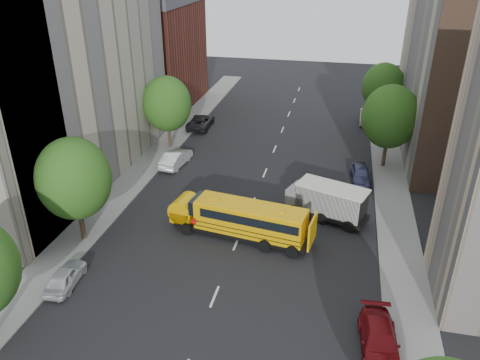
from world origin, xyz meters
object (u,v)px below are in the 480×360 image
(parked_car_3, at_px, (379,341))
(parked_car_4, at_px, (361,174))
(street_tree_4, at_px, (390,117))
(parked_car_1, at_px, (176,158))
(school_bus, at_px, (240,218))
(parked_car_0, at_px, (65,277))
(parked_car_5, at_px, (366,117))
(street_tree_2, at_px, (167,104))
(street_tree_1, at_px, (74,179))
(parked_car_2, at_px, (201,122))
(street_tree_5, at_px, (383,87))
(safari_truck, at_px, (326,201))

(parked_car_3, xyz_separation_m, parked_car_4, (-0.80, 20.49, 0.01))
(street_tree_4, distance_m, parked_car_4, 6.16)
(parked_car_1, bearing_deg, school_bus, 134.70)
(parked_car_0, xyz_separation_m, parked_car_1, (0.66, 18.76, 0.12))
(parked_car_4, distance_m, parked_car_5, 16.54)
(street_tree_2, distance_m, parked_car_3, 32.08)
(street_tree_1, relative_size, parked_car_1, 1.70)
(parked_car_2, relative_size, parked_car_3, 1.11)
(parked_car_3, bearing_deg, parked_car_1, 128.40)
(parked_car_0, distance_m, parked_car_4, 26.50)
(parked_car_3, bearing_deg, parked_car_2, 117.70)
(street_tree_5, distance_m, school_bus, 29.39)
(street_tree_4, distance_m, safari_truck, 12.61)
(parked_car_1, relative_size, parked_car_5, 1.01)
(street_tree_5, distance_m, safari_truck, 23.77)
(safari_truck, bearing_deg, street_tree_2, 166.64)
(parked_car_4, xyz_separation_m, parked_car_5, (0.80, 16.52, 0.05))
(school_bus, bearing_deg, safari_truck, 43.00)
(parked_car_1, bearing_deg, parked_car_5, -131.75)
(school_bus, relative_size, parked_car_5, 2.23)
(street_tree_1, xyz_separation_m, street_tree_2, (0.00, 18.00, -0.12))
(parked_car_5, bearing_deg, parked_car_0, -116.93)
(street_tree_4, xyz_separation_m, safari_truck, (-4.97, -11.02, -3.56))
(street_tree_2, xyz_separation_m, safari_truck, (17.03, -11.02, -3.32))
(street_tree_4, xyz_separation_m, parked_car_5, (-1.40, 12.77, -4.32))
(street_tree_2, bearing_deg, parked_car_5, 31.80)
(school_bus, distance_m, parked_car_3, 13.23)
(street_tree_4, height_order, parked_car_3, street_tree_4)
(school_bus, distance_m, parked_car_4, 14.35)
(parked_car_3, height_order, parked_car_5, parked_car_5)
(street_tree_2, height_order, street_tree_5, street_tree_2)
(safari_truck, xyz_separation_m, parked_car_5, (3.57, 23.80, -0.76))
(parked_car_0, xyz_separation_m, parked_car_3, (19.06, -1.28, 0.06))
(street_tree_4, bearing_deg, parked_car_3, -93.31)
(street_tree_5, height_order, parked_car_3, street_tree_5)
(parked_car_3, bearing_deg, street_tree_1, 158.99)
(street_tree_2, distance_m, street_tree_4, 22.00)
(parked_car_1, distance_m, parked_car_4, 17.61)
(street_tree_5, bearing_deg, street_tree_1, -126.25)
(school_bus, bearing_deg, parked_car_4, 61.02)
(street_tree_1, relative_size, street_tree_4, 0.98)
(street_tree_1, relative_size, parked_car_0, 2.11)
(street_tree_2, height_order, school_bus, street_tree_2)
(street_tree_4, bearing_deg, parked_car_0, -131.70)
(street_tree_1, relative_size, safari_truck, 1.12)
(street_tree_1, distance_m, street_tree_5, 37.20)
(parked_car_0, bearing_deg, parked_car_5, -123.78)
(parked_car_0, bearing_deg, school_bus, -146.21)
(street_tree_4, bearing_deg, street_tree_1, -140.71)
(street_tree_5, height_order, parked_car_0, street_tree_5)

